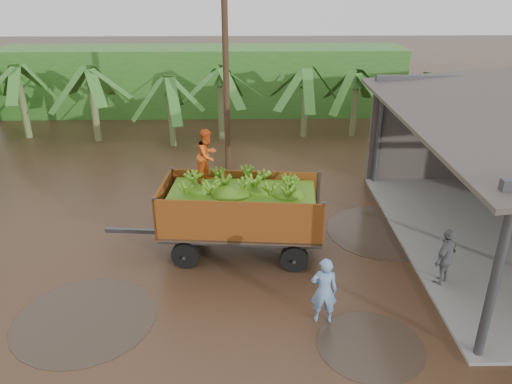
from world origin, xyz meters
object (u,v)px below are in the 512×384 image
man_grey (446,258)px  banana_trailer (241,209)px  man_blue (324,290)px  utility_pole (226,70)px

man_grey → banana_trailer: bearing=-61.5°
man_blue → utility_pole: utility_pole is taller
man_blue → man_grey: (3.32, 1.37, -0.03)m
banana_trailer → utility_pole: size_ratio=0.80×
man_blue → man_grey: bearing=-153.8°
man_blue → man_grey: size_ratio=1.03×
banana_trailer → man_blue: size_ratio=3.77×
banana_trailer → man_blue: bearing=-54.3°
banana_trailer → man_grey: size_ratio=3.89×
banana_trailer → man_grey: bearing=-14.4°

